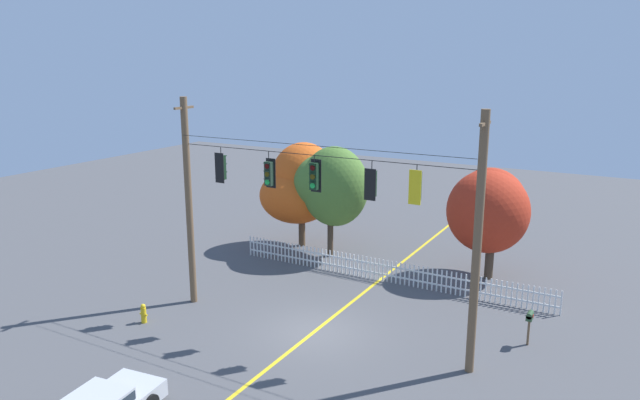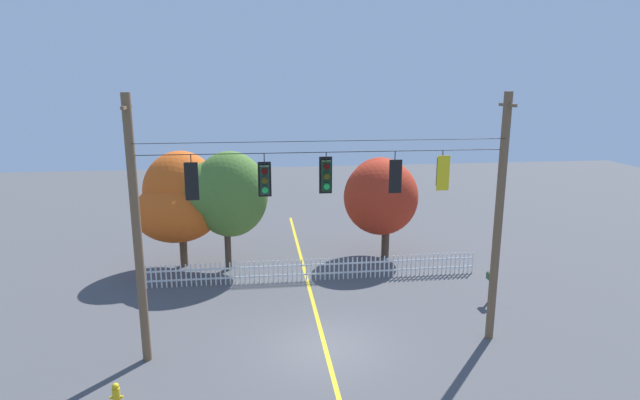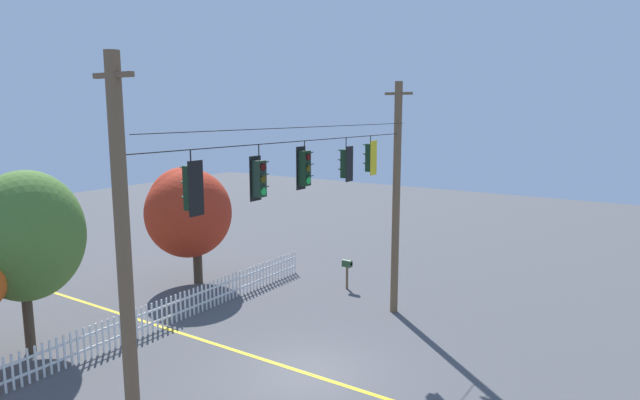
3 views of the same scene
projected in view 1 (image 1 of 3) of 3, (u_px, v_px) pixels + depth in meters
name	position (u px, v px, depth m)	size (l,w,h in m)	color
ground	(314.00, 332.00, 23.32)	(80.00, 80.00, 0.00)	#4C4C4F
lane_centerline_stripe	(314.00, 332.00, 23.32)	(0.16, 36.00, 0.01)	gold
signal_support_span	(314.00, 220.00, 22.26)	(12.57, 1.10, 8.95)	brown
traffic_signal_northbound_primary	(221.00, 167.00, 23.91)	(0.43, 0.38, 1.45)	black
traffic_signal_eastbound_side	(269.00, 173.00, 22.84)	(0.43, 0.38, 1.45)	black
traffic_signal_southbound_primary	(314.00, 176.00, 21.86)	(0.43, 0.38, 1.40)	black
traffic_signal_northbound_secondary	(371.00, 184.00, 20.76)	(0.43, 0.38, 1.40)	black
traffic_signal_westbound_side	(416.00, 187.00, 19.96)	(0.43, 0.38, 1.35)	black
white_picket_fence	(385.00, 271.00, 28.44)	(15.90, 0.06, 1.09)	white
autumn_maple_near_fence	(300.00, 187.00, 33.17)	(4.18, 4.22, 5.93)	brown
autumn_maple_mid	(332.00, 185.00, 31.47)	(4.29, 3.66, 6.01)	#473828
autumn_oak_far_east	(489.00, 209.00, 28.57)	(3.94, 3.83, 5.37)	#473828
fire_hydrant	(144.00, 313.00, 24.04)	(0.38, 0.22, 0.81)	gold
roadside_mailbox	(530.00, 318.00, 22.02)	(0.25, 0.44, 1.33)	brown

